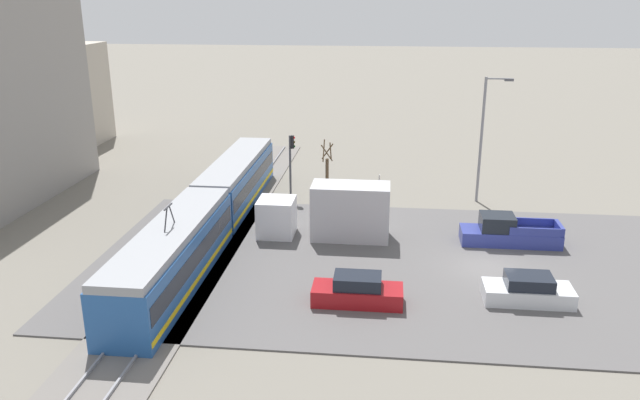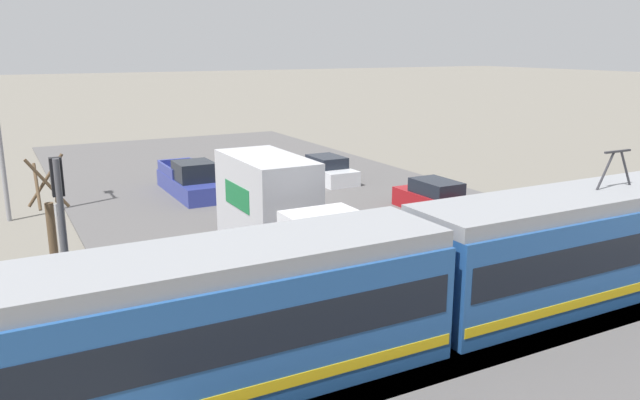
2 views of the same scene
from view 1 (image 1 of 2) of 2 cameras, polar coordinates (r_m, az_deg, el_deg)
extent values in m
plane|color=slate|center=(36.14, 15.08, -6.05)|extent=(320.00, 320.00, 0.00)
cube|color=#565454|center=(36.12, 15.08, -5.99)|extent=(19.50, 44.26, 0.08)
cube|color=slate|center=(37.26, -11.16, -4.93)|extent=(55.32, 4.40, 0.08)
cube|color=gray|center=(37.02, -10.10, -4.83)|extent=(54.21, 0.10, 0.14)
cube|color=gray|center=(37.44, -12.23, -4.70)|extent=(54.21, 0.10, 0.14)
cube|color=#235193|center=(33.19, -13.35, -5.34)|extent=(13.78, 2.80, 2.80)
cube|color=black|center=(33.06, -13.40, -4.81)|extent=(13.37, 2.83, 0.93)
cube|color=gold|center=(33.53, -13.25, -6.70)|extent=(13.64, 2.84, 0.27)
cube|color=gray|center=(32.59, -13.56, -2.76)|extent=(13.78, 2.57, 0.40)
cube|color=#235193|center=(45.91, -7.61, 1.62)|extent=(13.78, 2.80, 2.80)
cube|color=black|center=(45.82, -7.63, 2.02)|extent=(13.37, 2.83, 0.93)
cube|color=gold|center=(46.17, -7.57, 0.59)|extent=(13.64, 2.84, 0.27)
cube|color=gray|center=(45.49, -7.70, 3.55)|extent=(13.78, 2.57, 0.40)
cylinder|color=#2D2D33|center=(31.94, -13.92, -1.79)|extent=(0.66, 0.07, 1.15)
cylinder|color=#2D2D33|center=(32.74, -13.39, -1.26)|extent=(0.66, 0.07, 1.15)
cube|color=#2D2D33|center=(32.16, -13.73, -0.60)|extent=(1.10, 0.08, 0.06)
cube|color=silver|center=(39.13, -4.00, -1.57)|extent=(2.33, 2.24, 2.34)
cube|color=#B2B2B7|center=(38.42, 2.80, -1.05)|extent=(2.33, 4.77, 3.44)
cube|color=#196B38|center=(39.43, 2.91, -0.02)|extent=(0.02, 2.38, 0.86)
cube|color=navy|center=(39.64, 16.96, -3.23)|extent=(1.93, 5.89, 0.87)
cube|color=black|center=(39.18, 15.90, -1.97)|extent=(1.78, 2.00, 0.94)
cube|color=navy|center=(40.47, 18.55, -1.91)|extent=(0.12, 2.94, 0.51)
cube|color=navy|center=(38.85, 19.07, -2.80)|extent=(0.12, 2.94, 0.51)
cube|color=navy|center=(40.04, 21.03, -2.40)|extent=(1.78, 0.24, 0.51)
cube|color=red|center=(40.89, 20.83, -2.59)|extent=(0.14, 0.04, 0.18)
cube|color=silver|center=(32.65, 18.45, -8.14)|extent=(1.84, 4.29, 0.81)
cube|color=black|center=(32.36, 18.57, -7.02)|extent=(1.58, 2.23, 0.60)
cube|color=maroon|center=(30.91, 3.43, -8.65)|extent=(1.73, 4.43, 0.86)
cube|color=black|center=(30.58, 3.46, -7.41)|extent=(1.49, 2.30, 0.63)
cylinder|color=#47474C|center=(45.89, -2.73, 2.97)|extent=(0.16, 0.16, 4.83)
cube|color=black|center=(45.39, -2.54, 5.32)|extent=(0.28, 0.22, 0.95)
sphere|color=red|center=(45.31, -2.40, 5.71)|extent=(0.18, 0.18, 0.18)
sphere|color=#3C2C06|center=(45.38, -2.39, 5.32)|extent=(0.18, 0.18, 0.18)
sphere|color=black|center=(45.45, -2.39, 4.93)|extent=(0.18, 0.18, 0.18)
cylinder|color=brown|center=(45.86, 0.65, 1.88)|extent=(0.24, 0.24, 3.15)
cylinder|color=brown|center=(45.56, 0.69, 4.47)|extent=(0.09, 0.89, 1.21)
cylinder|color=brown|center=(45.32, 0.34, 4.54)|extent=(1.07, 0.09, 1.47)
cylinder|color=brown|center=(45.08, 0.63, 4.32)|extent=(0.09, 0.89, 1.21)
cylinder|color=brown|center=(45.27, 0.98, 4.52)|extent=(1.07, 0.09, 1.47)
cylinder|color=gray|center=(46.28, 14.51, 5.25)|extent=(0.20, 0.20, 9.09)
cylinder|color=gray|center=(45.66, 15.96, 10.62)|extent=(0.12, 1.60, 0.12)
cube|color=#515156|center=(45.79, 16.90, 10.48)|extent=(0.36, 0.60, 0.18)
cylinder|color=gray|center=(45.34, 5.40, 0.98)|extent=(0.06, 0.06, 2.20)
cube|color=white|center=(45.09, 5.47, 2.05)|extent=(0.32, 0.02, 0.44)
cube|color=red|center=(45.09, 5.49, 2.05)|extent=(0.31, 0.01, 0.10)
camera|label=2|loc=(51.00, -20.69, 9.13)|focal=35.00mm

